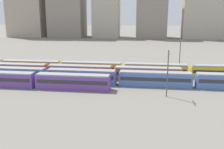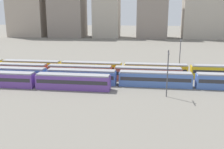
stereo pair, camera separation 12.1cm
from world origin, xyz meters
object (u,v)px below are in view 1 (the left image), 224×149
train_track_1 (118,78)px  catenary_pole_1 (180,55)px  train_track_3 (91,68)px  train_track_2 (48,71)px  catenary_pole_0 (168,71)px  train_track_0 (0,79)px

train_track_1 → catenary_pole_1: size_ratio=10.43×
train_track_1 → train_track_3: bearing=131.1°
train_track_2 → catenary_pole_1: (37.59, 8.27, 4.05)m
train_track_3 → catenary_pole_0: (20.83, -18.36, 3.83)m
train_track_3 → train_track_0: bearing=-142.1°
train_track_0 → train_track_3: same height
train_track_0 → catenary_pole_0: 41.14m
train_track_3 → catenary_pole_0: size_ratio=9.03×
catenary_pole_1 → train_track_2: bearing=-167.6°
train_track_2 → catenary_pole_0: catenary_pole_0 is taller
train_track_0 → catenary_pole_1: size_ratio=5.17×
train_track_2 → catenary_pole_1: bearing=12.4°
train_track_3 → train_track_2: bearing=-156.0°
train_track_2 → train_track_3: bearing=24.0°
train_track_1 → catenary_pole_1: catenary_pole_1 is taller
train_track_0 → catenary_pole_0: size_ratio=5.39×
train_track_1 → catenary_pole_0: size_ratio=10.86×
train_track_0 → train_track_2: bearing=51.1°
train_track_2 → train_track_1: bearing=-14.1°
catenary_pole_1 → train_track_0: bearing=-157.9°
train_track_0 → catenary_pole_1: 49.78m
catenary_pole_0 → catenary_pole_1: bearing=76.6°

